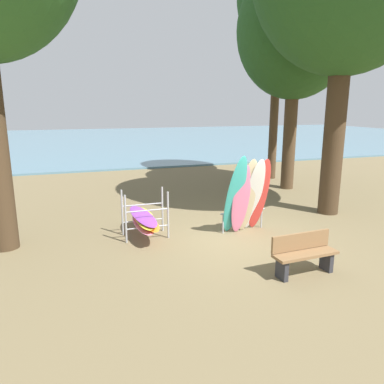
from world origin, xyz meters
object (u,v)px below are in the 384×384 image
object	(u,v)px
tree_far_left_back	(296,31)
park_bench	(304,253)
tree_mid_behind	(280,0)
board_storage_rack	(144,219)
leaning_board_pile	(247,196)

from	to	relation	value
tree_far_left_back	park_bench	size ratio (longest dim) A/B	6.23
tree_mid_behind	board_storage_rack	bearing A→B (deg)	-140.44
tree_far_left_back	board_storage_rack	size ratio (longest dim) A/B	4.16
tree_mid_behind	board_storage_rack	size ratio (longest dim) A/B	4.73
tree_mid_behind	tree_far_left_back	xyz separation A→B (m)	(-0.52, -2.17, -1.67)
tree_far_left_back	park_bench	xyz separation A→B (m)	(-4.20, -7.18, -5.74)
board_storage_rack	leaning_board_pile	bearing A→B (deg)	-12.60
tree_mid_behind	park_bench	distance (m)	12.83
leaning_board_pile	park_bench	xyz separation A→B (m)	(-0.02, -2.63, -0.58)
tree_far_left_back	leaning_board_pile	xyz separation A→B (m)	(-4.18, -4.55, -5.16)
tree_mid_behind	leaning_board_pile	bearing A→B (deg)	-124.98
leaning_board_pile	board_storage_rack	bearing A→B (deg)	167.40
board_storage_rack	park_bench	bearing A→B (deg)	-50.38
park_bench	tree_far_left_back	bearing A→B (deg)	59.68
tree_mid_behind	park_bench	size ratio (longest dim) A/B	7.09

